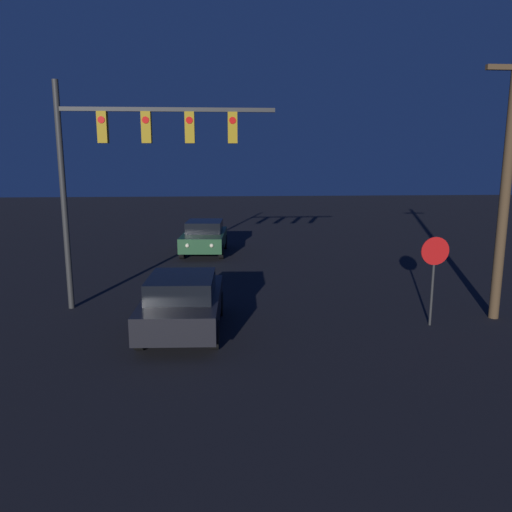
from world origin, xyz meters
TOP-DOWN VIEW (x-y plane):
  - car_near at (-2.04, 12.43)m, footprint 2.15×4.40m
  - car_far at (-1.81, 23.57)m, footprint 2.24×4.44m
  - traffic_signal_mast at (-3.66, 14.81)m, footprint 6.38×0.30m
  - stop_sign at (4.77, 12.45)m, footprint 0.77×0.07m
  - utility_pole at (6.88, 12.96)m, footprint 1.68×0.28m

SIDE VIEW (x-z plane):
  - car_near at x=-2.04m, z-range 0.03..1.59m
  - car_far at x=-1.81m, z-range 0.03..1.59m
  - stop_sign at x=4.77m, z-range 0.51..3.00m
  - utility_pole at x=6.88m, z-range 0.16..7.85m
  - traffic_signal_mast at x=-3.66m, z-range 1.38..8.15m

